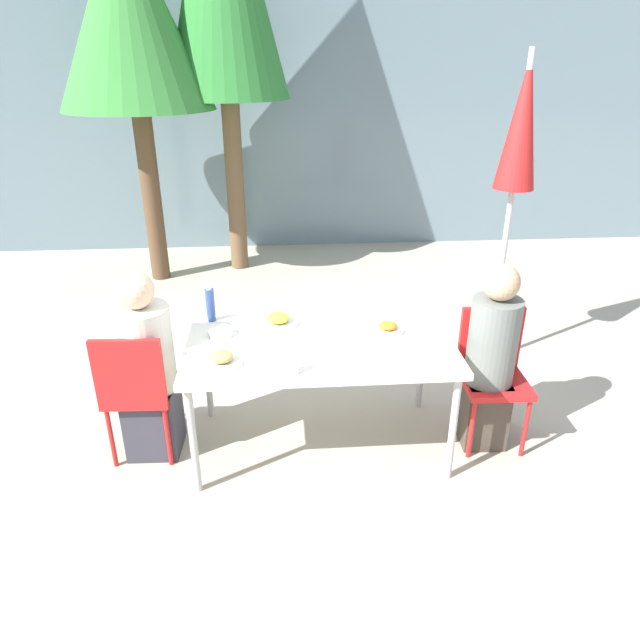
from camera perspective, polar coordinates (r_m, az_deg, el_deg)
The scene contains 15 objects.
ground_plane at distance 3.83m, azimuth -0.00°, elevation -12.23°, with size 24.00×24.00×0.00m, color #B2A893.
building_facade at distance 7.52m, azimuth -2.71°, elevation 18.74°, with size 10.00×0.20×3.00m.
dining_table at distance 3.45m, azimuth -0.00°, elevation -3.05°, with size 1.61×0.89×0.74m.
chair_left at distance 3.60m, azimuth -17.87°, elevation -6.30°, with size 0.41×0.41×0.88m.
person_left at distance 3.63m, azimuth -16.92°, elevation -4.91°, with size 0.35×0.35×1.21m.
chair_right at distance 3.81m, azimuth 16.85°, elevation -4.38°, with size 0.41×0.41×0.88m.
person_right at distance 3.69m, azimuth 16.63°, elevation -3.95°, with size 0.30×0.30×1.23m.
closed_umbrella at distance 4.46m, azimuth 19.25°, elevation 16.11°, with size 0.36×0.36×2.37m.
plate_0 at distance 3.59m, azimuth 6.80°, elevation -0.76°, with size 0.20×0.20×0.06m.
plate_1 at distance 3.66m, azimuth -4.21°, elevation -0.03°, with size 0.26×0.26×0.07m.
plate_2 at distance 3.24m, azimuth -9.84°, elevation -3.88°, with size 0.25×0.25×0.07m.
bottle at distance 3.73m, azimuth -10.91°, elevation 1.56°, with size 0.06×0.06×0.24m.
drinking_cup at distance 3.10m, azimuth -2.76°, elevation -4.59°, with size 0.07×0.07×0.09m.
salad_bowl at distance 3.55m, azimuth -9.93°, elevation -1.22°, with size 0.14×0.14×0.05m.
tree_behind_left at distance 6.41m, azimuth -18.58°, elevation 26.97°, with size 1.53×1.53×3.58m.
Camera 1 is at (-0.23, -3.04, 2.32)m, focal length 32.00 mm.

